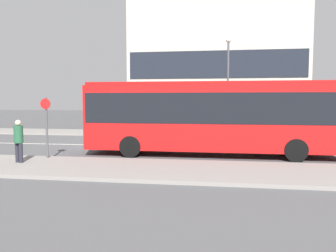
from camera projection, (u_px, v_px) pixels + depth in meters
name	position (u px, v px, depth m)	size (l,w,h in m)	color
ground_plane	(128.00, 146.00, 18.24)	(120.00, 120.00, 0.00)	#4F4F51
sidewalk_near	(83.00, 167.00, 12.08)	(44.00, 3.50, 0.13)	gray
sidewalk_far	(150.00, 133.00, 24.40)	(44.00, 3.50, 0.13)	gray
lane_centerline	(128.00, 146.00, 18.24)	(41.80, 0.16, 0.01)	silver
apartment_block_left_tower	(217.00, 16.00, 28.43)	(14.89, 4.75, 19.74)	#B7B2A3
city_bus	(211.00, 114.00, 15.01)	(11.37, 2.54, 3.34)	red
parked_car_0	(325.00, 131.00, 20.02)	(4.36, 1.82, 1.39)	silver
pedestrian_near_stop	(19.00, 138.00, 12.60)	(0.34, 0.34, 1.65)	#23232D
bus_stop_sign	(46.00, 122.00, 13.57)	(0.44, 0.12, 2.53)	#4C4C51
street_lamp	(228.00, 76.00, 22.27)	(0.36, 0.36, 6.64)	#4C4C51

